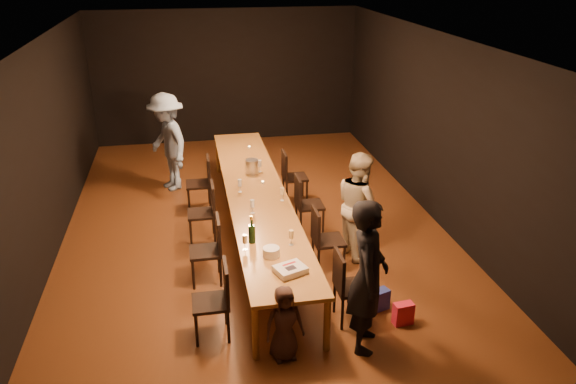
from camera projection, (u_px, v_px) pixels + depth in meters
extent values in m
plane|color=#4D2713|center=(257.00, 235.00, 8.90)|extent=(10.00, 10.00, 0.00)
cube|color=black|center=(226.00, 77.00, 12.82)|extent=(6.00, 0.04, 3.00)
cube|color=black|center=(351.00, 377.00, 3.79)|extent=(6.00, 0.04, 3.00)
cube|color=black|center=(41.00, 158.00, 7.80)|extent=(0.04, 10.00, 3.00)
cube|color=black|center=(444.00, 134.00, 8.81)|extent=(0.04, 10.00, 3.00)
cube|color=silver|center=(252.00, 41.00, 7.71)|extent=(6.00, 10.00, 0.04)
cube|color=#925E2A|center=(256.00, 193.00, 8.61)|extent=(0.90, 6.00, 0.05)
cylinder|color=#925E2A|center=(255.00, 332.00, 6.07)|extent=(0.08, 0.08, 0.70)
cylinder|color=#925E2A|center=(327.00, 324.00, 6.21)|extent=(0.08, 0.08, 0.70)
cylinder|color=#925E2A|center=(218.00, 155.00, 11.31)|extent=(0.08, 0.08, 0.70)
cylinder|color=#925E2A|center=(257.00, 153.00, 11.45)|extent=(0.08, 0.08, 0.70)
imported|color=black|center=(368.00, 276.00, 6.09)|extent=(0.62, 0.76, 1.80)
imported|color=beige|center=(359.00, 205.00, 8.07)|extent=(0.70, 0.84, 1.58)
imported|color=#7D9AC2|center=(168.00, 142.00, 10.30)|extent=(1.11, 1.35, 1.82)
imported|color=#3D2822|center=(284.00, 323.00, 6.06)|extent=(0.47, 0.34, 0.89)
cube|color=red|center=(403.00, 314.00, 6.74)|extent=(0.25, 0.16, 0.28)
cube|color=#233499|center=(380.00, 299.00, 7.02)|extent=(0.25, 0.20, 0.27)
cube|color=white|center=(290.00, 270.00, 6.42)|extent=(0.41, 0.37, 0.08)
cube|color=black|center=(291.00, 268.00, 6.38)|extent=(0.14, 0.12, 0.00)
cube|color=red|center=(289.00, 264.00, 6.47)|extent=(0.17, 0.09, 0.00)
cylinder|color=white|center=(271.00, 252.00, 6.76)|extent=(0.23, 0.23, 0.11)
cylinder|color=silver|center=(252.00, 166.00, 9.27)|extent=(0.28, 0.28, 0.24)
cylinder|color=#B2B7B2|center=(295.00, 267.00, 6.52)|extent=(0.05, 0.05, 0.03)
cylinder|color=#B2B7B2|center=(263.00, 182.00, 8.90)|extent=(0.05, 0.05, 0.03)
cylinder|color=#B2B7B2|center=(249.00, 147.00, 10.49)|extent=(0.05, 0.05, 0.03)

